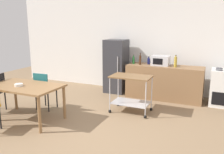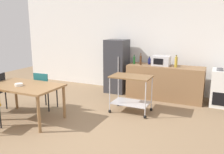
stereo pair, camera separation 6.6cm
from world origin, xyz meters
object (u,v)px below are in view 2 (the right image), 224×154
bottle_soy_sauce (149,61)px  bottle_olive_oil (176,62)px  chair_teal (45,88)px  refrigerator (117,66)px  kitchen_cart (131,88)px  microwave (161,61)px  stove_oven (224,88)px  bottle_sparkling_water (134,60)px  dining_table (25,89)px  fruit_bowl (19,85)px  bottle_sesame_oil (141,60)px

bottle_soy_sauce → bottle_olive_oil: 0.77m
chair_teal → refrigerator: 2.31m
chair_teal → bottle_olive_oil: bearing=-146.8°
kitchen_cart → microwave: microwave is taller
kitchen_cart → bottle_olive_oil: (0.76, 1.25, 0.46)m
kitchen_cart → microwave: 1.47m
refrigerator → bottle_olive_oil: bearing=-5.7°
chair_teal → stove_oven: (3.84, 2.02, -0.07)m
chair_teal → bottle_sparkling_water: bearing=-130.3°
kitchen_cart → bottle_sparkling_water: (-0.39, 1.30, 0.43)m
dining_table → fruit_bowl: 0.15m
microwave → fruit_bowl: microwave is taller
kitchen_cart → dining_table: bearing=-144.6°
microwave → bottle_olive_oil: bottle_olive_oil is taller
bottle_sesame_oil → refrigerator: bearing=167.3°
stove_oven → bottle_sparkling_water: bottle_sparkling_water is taller
refrigerator → microwave: bearing=-3.3°
bottle_sparkling_water → fruit_bowl: size_ratio=1.56×
kitchen_cart → refrigerator: bearing=124.1°
microwave → fruit_bowl: 3.59m
bottle_sparkling_water → bottle_soy_sauce: (0.40, 0.12, -0.02)m
stove_oven → bottle_sparkling_water: bearing=-178.9°
kitchen_cart → bottle_olive_oil: size_ratio=2.91×
chair_teal → kitchen_cart: (1.90, 0.67, 0.05)m
bottle_sparkling_water → bottle_sesame_oil: bearing=-13.5°
bottle_soy_sauce → bottle_olive_oil: size_ratio=0.69×
bottle_sesame_oil → microwave: bottle_sesame_oil is taller
kitchen_cart → bottle_sesame_oil: (-0.18, 1.25, 0.46)m
stove_oven → fruit_bowl: size_ratio=5.65×
kitchen_cart → fruit_bowl: 2.40m
bottle_olive_oil → refrigerator: bearing=174.3°
dining_table → refrigerator: 2.89m
bottle_soy_sauce → fruit_bowl: 3.44m
refrigerator → kitchen_cart: (0.96, -1.42, -0.20)m
microwave → fruit_bowl: (-2.28, -2.76, -0.25)m
dining_table → kitchen_cart: size_ratio=1.65×
microwave → fruit_bowl: size_ratio=2.82×
bottle_olive_oil → bottle_soy_sauce: bearing=167.8°
microwave → bottle_olive_oil: size_ratio=1.47×
kitchen_cart → microwave: bearing=75.1°
kitchen_cart → microwave: size_ratio=1.98×
kitchen_cart → bottle_soy_sauce: 1.47m
stove_oven → bottle_soy_sauce: (-1.92, 0.07, 0.54)m
stove_oven → refrigerator: 2.92m
bottle_soy_sauce → fruit_bowl: (-1.94, -2.83, -0.21)m
kitchen_cart → bottle_soy_sauce: (0.02, 1.41, 0.41)m
chair_teal → bottle_olive_oil: size_ratio=2.85×
refrigerator → bottle_sparkling_water: (0.58, -0.13, 0.23)m
bottle_sparkling_water → bottle_olive_oil: 1.15m
bottle_sparkling_water → fruit_bowl: 3.13m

